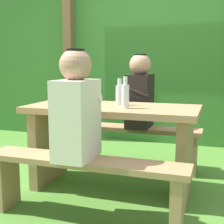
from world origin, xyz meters
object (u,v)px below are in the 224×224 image
picnic_table (112,133)px  bottle_right (125,95)px  person_black_coat (140,94)px  bench_near (84,176)px  bench_far (130,138)px  cell_phone (84,102)px  drinking_glass (73,100)px  bottle_left (120,94)px  person_white_shirt (77,109)px

picnic_table → bottle_right: (0.14, -0.10, 0.33)m
person_black_coat → bottle_right: 0.68m
bench_near → bench_far: 1.16m
picnic_table → cell_phone: 0.42m
drinking_glass → cell_phone: (-0.02, 0.28, -0.04)m
bottle_left → bench_near: bearing=-93.5°
person_white_shirt → drinking_glass: 0.51m
bench_far → person_white_shirt: size_ratio=1.95×
picnic_table → bottle_right: size_ratio=5.69×
picnic_table → bench_far: picnic_table is taller
bench_near → person_black_coat: 1.24m
picnic_table → bottle_left: size_ratio=6.29×
bench_far → person_white_shirt: (-0.05, -1.16, 0.45)m
picnic_table → person_black_coat: 0.65m
picnic_table → bench_near: bearing=-90.0°
bench_near → picnic_table: bearing=90.0°
picnic_table → drinking_glass: drinking_glass is taller
drinking_glass → bench_near: bearing=-57.3°
bench_near → bottle_left: bottle_left is taller
bench_near → bench_far: size_ratio=1.00×
bottle_left → bottle_right: bearing=-60.0°
bench_near → bottle_left: size_ratio=6.29×
drinking_glass → person_white_shirt: bearing=-61.8°
bench_near → bottle_right: bearing=73.7°
person_black_coat → bottle_left: 0.50m
person_white_shirt → cell_phone: (-0.27, 0.73, -0.05)m
picnic_table → drinking_glass: (-0.29, -0.12, 0.27)m
bench_far → bench_near: bearing=-90.0°
bench_far → person_white_shirt: bearing=-92.5°
person_black_coat → person_white_shirt: bearing=-97.0°
person_white_shirt → person_black_coat: 1.16m
bench_far → cell_phone: bearing=-126.9°
picnic_table → person_black_coat: size_ratio=1.95×
bottle_right → bench_near: bearing=-106.3°
bench_near → person_black_coat: size_ratio=1.95×
bench_near → cell_phone: (-0.32, 0.74, 0.41)m
bench_far → bottle_left: bearing=-85.4°
person_white_shirt → cell_phone: size_ratio=5.14×
bench_near → person_white_shirt: (-0.05, 0.00, 0.45)m
cell_phone → person_black_coat: bearing=19.1°
bench_far → person_black_coat: person_black_coat is taller
bottle_right → cell_phone: 0.53m
bench_far → person_white_shirt: 1.24m
bench_near → drinking_glass: (-0.29, 0.45, 0.45)m
drinking_glass → bottle_right: (0.43, 0.03, 0.05)m
drinking_glass → cell_phone: 0.29m
bench_far → bottle_right: bearing=-78.2°
bench_near → bottle_right: 0.71m
bottle_left → drinking_glass: bearing=-148.5°
person_white_shirt → cell_phone: person_white_shirt is taller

